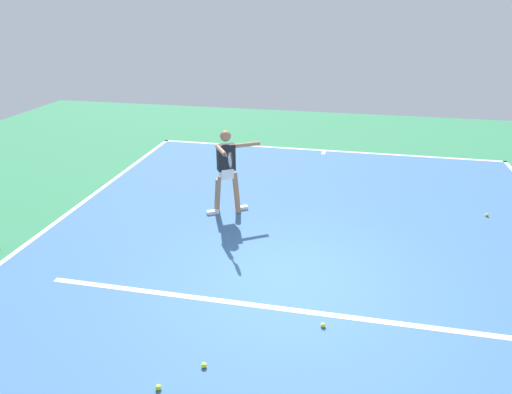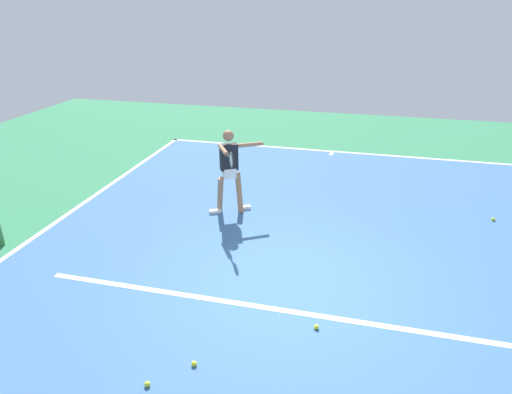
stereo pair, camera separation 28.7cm
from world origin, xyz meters
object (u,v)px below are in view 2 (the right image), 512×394
tennis_ball_far_corner (194,364)px  tennis_ball_by_baseline (147,384)px  tennis_player (230,167)px  tennis_ball_by_sideline (316,327)px  tennis_ball_centre_court (493,219)px

tennis_ball_far_corner → tennis_ball_by_baseline: bearing=46.4°
tennis_player → tennis_ball_by_sideline: 3.93m
tennis_ball_by_baseline → tennis_ball_by_sideline: same height
tennis_ball_by_baseline → tennis_ball_centre_court: same height
tennis_player → tennis_ball_far_corner: size_ratio=26.13×
tennis_ball_by_sideline → tennis_ball_far_corner: 1.67m
tennis_player → tennis_ball_far_corner: tennis_player is taller
tennis_player → tennis_ball_centre_court: (-5.14, -0.86, -0.95)m
tennis_ball_centre_court → tennis_ball_far_corner: 6.63m
tennis_player → tennis_ball_far_corner: 4.35m
tennis_player → tennis_ball_far_corner: (-0.81, 4.17, -0.95)m
tennis_ball_by_baseline → tennis_ball_centre_court: size_ratio=1.00×
tennis_ball_centre_court → tennis_ball_by_baseline: bearing=49.1°
tennis_player → tennis_ball_far_corner: bearing=69.9°
tennis_ball_by_sideline → tennis_player: bearing=-55.9°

